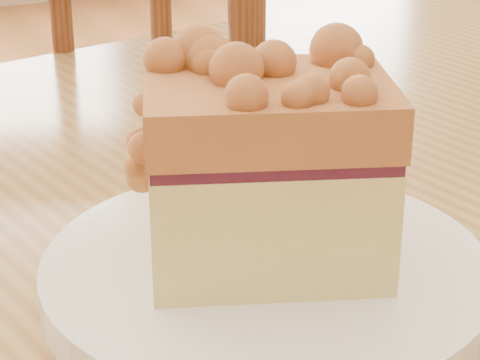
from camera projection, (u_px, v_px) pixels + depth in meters
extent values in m
cube|color=#A27E3F|center=(337.00, 314.00, 0.47)|extent=(1.49, 1.15, 0.04)
cylinder|color=#38240F|center=(469.00, 290.00, 1.22)|extent=(0.06, 0.06, 0.71)
cube|color=brown|center=(86.00, 262.00, 1.12)|extent=(0.50, 0.50, 0.04)
cylinder|color=brown|center=(208.00, 340.00, 1.39)|extent=(0.03, 0.03, 0.42)
cylinder|color=brown|center=(246.00, 136.00, 0.89)|extent=(0.03, 0.03, 0.45)
cylinder|color=brown|center=(166.00, 150.00, 0.88)|extent=(0.02, 0.02, 0.39)
cylinder|color=brown|center=(72.00, 156.00, 0.87)|extent=(0.02, 0.02, 0.39)
cylinder|color=white|center=(266.00, 275.00, 0.45)|extent=(0.21, 0.21, 0.02)
cylinder|color=white|center=(266.00, 284.00, 0.45)|extent=(0.15, 0.15, 0.01)
cube|color=#EDE386|center=(267.00, 204.00, 0.43)|extent=(0.13, 0.11, 0.06)
cube|color=#471429|center=(268.00, 140.00, 0.42)|extent=(0.13, 0.11, 0.01)
cube|color=#C1743C|center=(268.00, 108.00, 0.41)|extent=(0.13, 0.11, 0.02)
sphere|color=#C1743C|center=(245.00, 84.00, 0.39)|extent=(0.02, 0.02, 0.02)
sphere|color=#C1743C|center=(177.00, 87.00, 0.39)|extent=(0.02, 0.02, 0.02)
sphere|color=#C1743C|center=(336.00, 79.00, 0.40)|extent=(0.02, 0.02, 0.02)
sphere|color=#C1743C|center=(321.00, 65.00, 0.41)|extent=(0.02, 0.02, 0.02)
sphere|color=#C1743C|center=(301.00, 85.00, 0.39)|extent=(0.02, 0.02, 0.02)
sphere|color=#C1743C|center=(259.00, 76.00, 0.40)|extent=(0.02, 0.02, 0.02)
sphere|color=#C1743C|center=(362.00, 82.00, 0.40)|extent=(0.01, 0.01, 0.01)
sphere|color=#C1743C|center=(350.00, 64.00, 0.41)|extent=(0.03, 0.03, 0.03)
sphere|color=#C1743C|center=(376.00, 80.00, 0.40)|extent=(0.01, 0.01, 0.01)
sphere|color=#C1743C|center=(244.00, 81.00, 0.39)|extent=(0.02, 0.02, 0.02)
sphere|color=#C1743C|center=(234.00, 71.00, 0.40)|extent=(0.02, 0.02, 0.02)
sphere|color=#C1743C|center=(355.00, 73.00, 0.40)|extent=(0.02, 0.02, 0.02)
sphere|color=#C1743C|center=(290.00, 66.00, 0.41)|extent=(0.02, 0.02, 0.02)
sphere|color=#C1743C|center=(367.00, 66.00, 0.42)|extent=(0.02, 0.02, 0.02)
sphere|color=#C1743C|center=(141.00, 102.00, 0.41)|extent=(0.01, 0.01, 0.01)
sphere|color=#C1743C|center=(140.00, 129.00, 0.40)|extent=(0.01, 0.01, 0.01)
sphere|color=#C1743C|center=(134.00, 87.00, 0.41)|extent=(0.01, 0.01, 0.01)
sphere|color=#C1743C|center=(139.00, 133.00, 0.44)|extent=(0.02, 0.02, 0.02)
sphere|color=#C1743C|center=(144.00, 97.00, 0.41)|extent=(0.01, 0.01, 0.01)
sphere|color=#C1743C|center=(139.00, 140.00, 0.40)|extent=(0.01, 0.01, 0.01)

